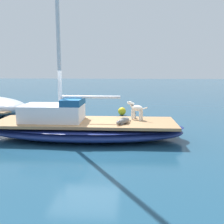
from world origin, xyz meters
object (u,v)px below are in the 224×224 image
at_px(sailboat_main, 85,130).
at_px(deck_winch, 134,115).
at_px(mooring_buoy, 122,111).
at_px(dog_white, 136,109).
at_px(dog_grey, 123,121).

bearing_deg(sailboat_main, deck_winch, -67.62).
bearing_deg(sailboat_main, mooring_buoy, -13.50).
xyz_separation_m(deck_winch, mooring_buoy, (4.21, 0.62, -0.54)).
distance_m(dog_white, mooring_buoy, 4.65).
relative_size(dog_white, deck_winch, 3.81).
distance_m(sailboat_main, dog_white, 2.07).
relative_size(dog_grey, mooring_buoy, 1.98).
distance_m(dog_grey, deck_winch, 1.17).
distance_m(sailboat_main, mooring_buoy, 5.09).
relative_size(dog_grey, deck_winch, 4.15).
xyz_separation_m(sailboat_main, mooring_buoy, (4.95, -1.19, -0.12)).
bearing_deg(deck_winch, dog_white, -166.97).
xyz_separation_m(dog_grey, mooring_buoy, (5.31, 0.24, -0.55)).
height_order(sailboat_main, dog_grey, dog_grey).
bearing_deg(mooring_buoy, sailboat_main, 166.50).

